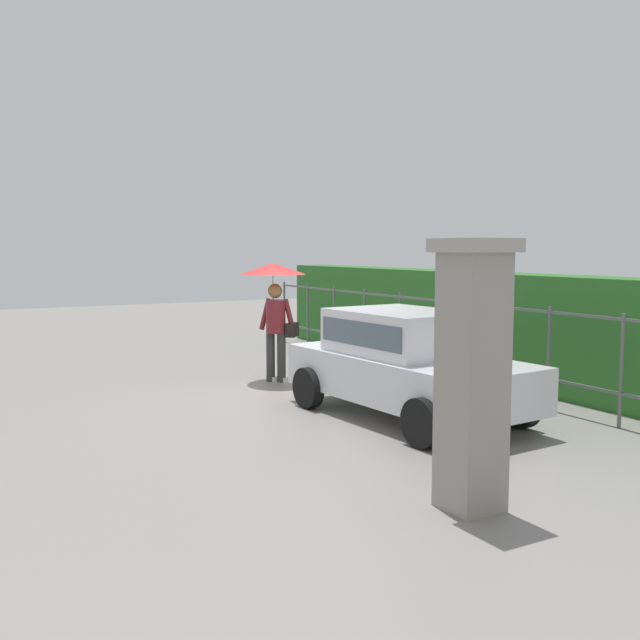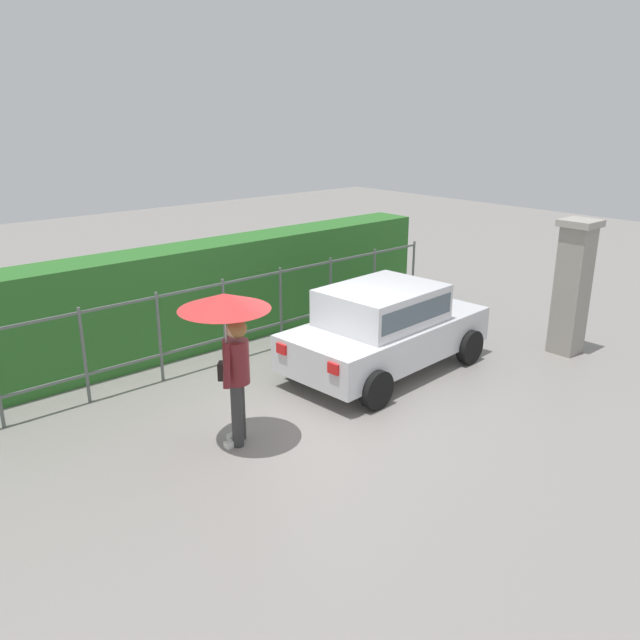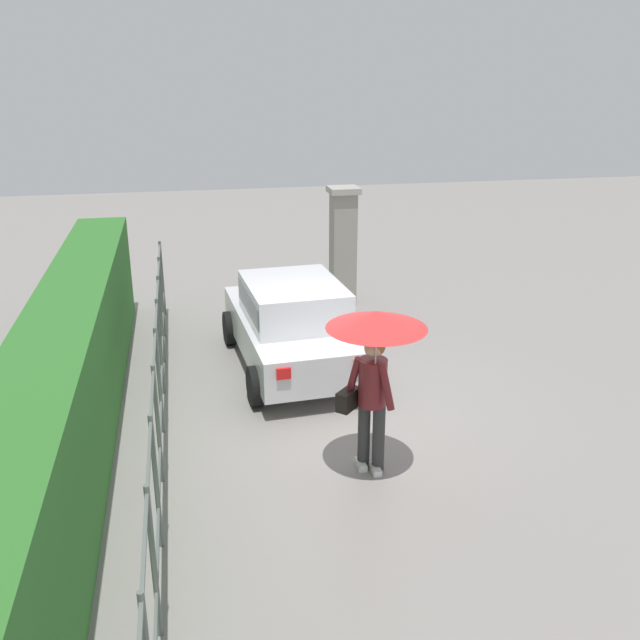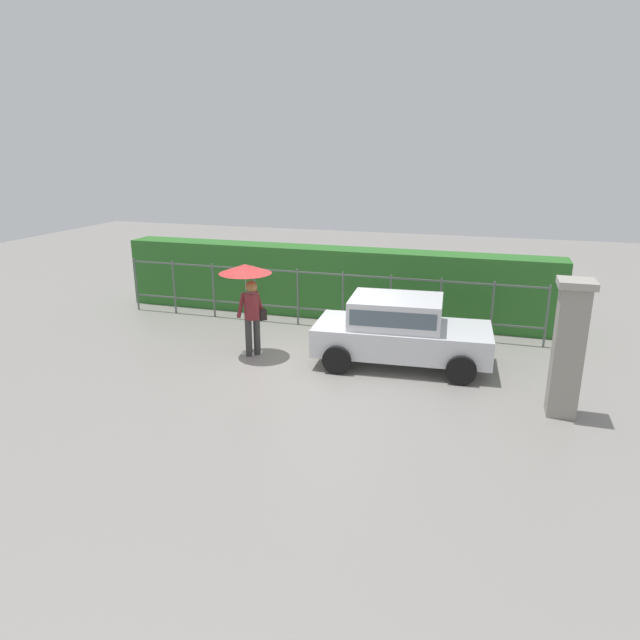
# 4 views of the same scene
# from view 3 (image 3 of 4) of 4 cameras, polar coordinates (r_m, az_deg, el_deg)

# --- Properties ---
(ground_plane) EXTENTS (40.00, 40.00, 0.00)m
(ground_plane) POSITION_cam_3_polar(r_m,az_deg,el_deg) (10.23, 1.46, -7.03)
(ground_plane) COLOR gray
(car) EXTENTS (3.83, 2.07, 1.48)m
(car) POSITION_cam_3_polar(r_m,az_deg,el_deg) (11.22, -2.27, -0.10)
(car) COLOR silver
(car) RESTS_ON ground
(pedestrian) EXTENTS (1.16, 1.16, 2.08)m
(pedestrian) POSITION_cam_3_polar(r_m,az_deg,el_deg) (8.00, 4.45, -2.31)
(pedestrian) COLOR #333333
(pedestrian) RESTS_ON ground
(gate_pillar) EXTENTS (0.60, 0.60, 2.42)m
(gate_pillar) POSITION_cam_3_polar(r_m,az_deg,el_deg) (14.33, 1.89, 6.14)
(gate_pillar) COLOR gray
(gate_pillar) RESTS_ON ground
(fence_section) EXTENTS (11.06, 0.05, 1.50)m
(fence_section) POSITION_cam_3_polar(r_m,az_deg,el_deg) (8.86, -13.07, -6.07)
(fence_section) COLOR #59605B
(fence_section) RESTS_ON ground
(hedge_row) EXTENTS (12.01, 0.90, 1.90)m
(hedge_row) POSITION_cam_3_polar(r_m,az_deg,el_deg) (8.92, -20.01, -5.74)
(hedge_row) COLOR #2D6B28
(hedge_row) RESTS_ON ground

